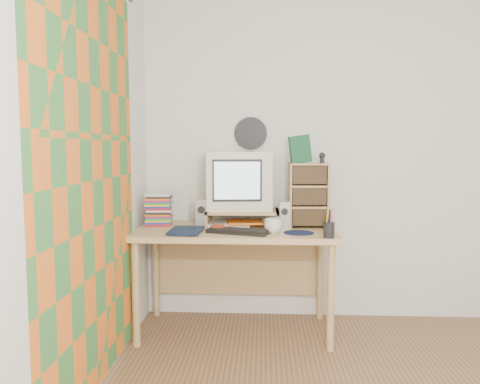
# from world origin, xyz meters

# --- Properties ---
(back_wall) EXTENTS (3.50, 0.00, 3.50)m
(back_wall) POSITION_xyz_m (0.00, 1.75, 1.25)
(back_wall) COLOR white
(back_wall) RESTS_ON floor
(left_wall) EXTENTS (0.00, 3.50, 3.50)m
(left_wall) POSITION_xyz_m (-1.75, 0.00, 1.25)
(left_wall) COLOR white
(left_wall) RESTS_ON floor
(curtain) EXTENTS (0.00, 2.20, 2.20)m
(curtain) POSITION_xyz_m (-1.71, 0.48, 1.15)
(curtain) COLOR orange
(curtain) RESTS_ON left_wall
(wall_disc) EXTENTS (0.25, 0.02, 0.25)m
(wall_disc) POSITION_xyz_m (-0.93, 1.73, 1.43)
(wall_disc) COLOR black
(wall_disc) RESTS_ON back_wall
(desk) EXTENTS (1.40, 0.70, 0.75)m
(desk) POSITION_xyz_m (-1.03, 1.44, 0.62)
(desk) COLOR tan
(desk) RESTS_ON floor
(monitor_riser) EXTENTS (0.52, 0.30, 0.12)m
(monitor_riser) POSITION_xyz_m (-0.98, 1.48, 0.84)
(monitor_riser) COLOR tan
(monitor_riser) RESTS_ON desk
(crt_monitor) EXTENTS (0.49, 0.49, 0.42)m
(crt_monitor) POSITION_xyz_m (-1.01, 1.53, 1.08)
(crt_monitor) COLOR beige
(crt_monitor) RESTS_ON monitor_riser
(speaker_left) EXTENTS (0.08, 0.08, 0.21)m
(speaker_left) POSITION_xyz_m (-1.27, 1.42, 0.85)
(speaker_left) COLOR #9FA0A4
(speaker_left) RESTS_ON desk
(speaker_right) EXTENTS (0.08, 0.08, 0.19)m
(speaker_right) POSITION_xyz_m (-0.68, 1.41, 0.85)
(speaker_right) COLOR #9FA0A4
(speaker_right) RESTS_ON desk
(keyboard) EXTENTS (0.44, 0.26, 0.03)m
(keyboard) POSITION_xyz_m (-1.00, 1.20, 0.76)
(keyboard) COLOR black
(keyboard) RESTS_ON desk
(dvd_stack) EXTENTS (0.20, 0.15, 0.26)m
(dvd_stack) POSITION_xyz_m (-1.60, 1.51, 0.88)
(dvd_stack) COLOR brown
(dvd_stack) RESTS_ON desk
(cd_rack) EXTENTS (0.29, 0.17, 0.46)m
(cd_rack) POSITION_xyz_m (-0.51, 1.47, 0.98)
(cd_rack) COLOR tan
(cd_rack) RESTS_ON desk
(mug) EXTENTS (0.13, 0.13, 0.10)m
(mug) POSITION_xyz_m (-0.76, 1.22, 0.80)
(mug) COLOR silver
(mug) RESTS_ON desk
(diary) EXTENTS (0.27, 0.20, 0.05)m
(diary) POSITION_xyz_m (-1.46, 1.21, 0.78)
(diary) COLOR #0E1C35
(diary) RESTS_ON desk
(mousepad) EXTENTS (0.25, 0.25, 0.00)m
(mousepad) POSITION_xyz_m (-0.59, 1.23, 0.75)
(mousepad) COLOR black
(mousepad) RESTS_ON desk
(pen_cup) EXTENTS (0.09, 0.09, 0.14)m
(pen_cup) POSITION_xyz_m (-0.41, 1.07, 0.82)
(pen_cup) COLOR black
(pen_cup) RESTS_ON desk
(papers) EXTENTS (0.33, 0.26, 0.04)m
(papers) POSITION_xyz_m (-1.04, 1.48, 0.77)
(papers) COLOR white
(papers) RESTS_ON desk
(red_box) EXTENTS (0.10, 0.08, 0.04)m
(red_box) POSITION_xyz_m (-1.14, 1.26, 0.77)
(red_box) COLOR #AE2812
(red_box) RESTS_ON desk
(game_box) EXTENTS (0.15, 0.08, 0.20)m
(game_box) POSITION_xyz_m (-0.57, 1.47, 1.31)
(game_box) COLOR #175230
(game_box) RESTS_ON cd_rack
(webcam) EXTENTS (0.05, 0.05, 0.08)m
(webcam) POSITION_xyz_m (-0.42, 1.44, 1.25)
(webcam) COLOR black
(webcam) RESTS_ON cd_rack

